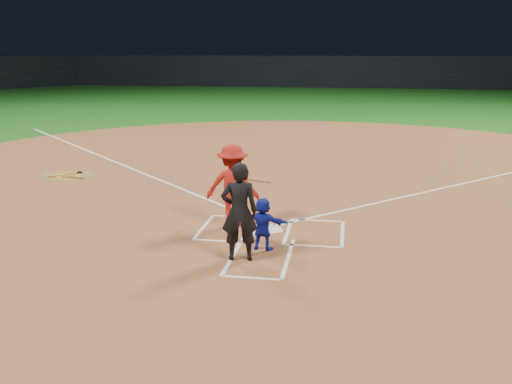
# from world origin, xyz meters

# --- Properties ---
(ground) EXTENTS (120.00, 120.00, 0.00)m
(ground) POSITION_xyz_m (0.00, 0.00, 0.00)
(ground) COLOR #145114
(ground) RESTS_ON ground
(home_plate_dirt) EXTENTS (28.00, 28.00, 0.01)m
(home_plate_dirt) POSITION_xyz_m (0.00, 6.00, 0.01)
(home_plate_dirt) COLOR brown
(home_plate_dirt) RESTS_ON ground
(stadium_wall_far) EXTENTS (80.00, 1.20, 3.20)m
(stadium_wall_far) POSITION_xyz_m (0.00, 48.00, 1.60)
(stadium_wall_far) COLOR black
(stadium_wall_far) RESTS_ON ground
(home_plate) EXTENTS (0.60, 0.60, 0.02)m
(home_plate) POSITION_xyz_m (0.00, 0.00, 0.02)
(home_plate) COLOR white
(home_plate) RESTS_ON home_plate_dirt
(on_deck_circle) EXTENTS (1.70, 1.70, 0.01)m
(on_deck_circle) POSITION_xyz_m (-7.27, 4.57, 0.02)
(on_deck_circle) COLOR brown
(on_deck_circle) RESTS_ON home_plate_dirt
(on_deck_logo) EXTENTS (0.80, 0.80, 0.00)m
(on_deck_logo) POSITION_xyz_m (-7.27, 4.57, 0.02)
(on_deck_logo) COLOR gold
(on_deck_logo) RESTS_ON on_deck_circle
(on_deck_bat_a) EXTENTS (0.34, 0.81, 0.06)m
(on_deck_bat_a) POSITION_xyz_m (-7.12, 4.82, 0.05)
(on_deck_bat_a) COLOR olive
(on_deck_bat_a) RESTS_ON on_deck_circle
(on_deck_bat_b) EXTENTS (0.63, 0.65, 0.06)m
(on_deck_bat_b) POSITION_xyz_m (-7.47, 4.47, 0.05)
(on_deck_bat_b) COLOR olive
(on_deck_bat_b) RESTS_ON on_deck_circle
(on_deck_bat_c) EXTENTS (0.84, 0.20, 0.06)m
(on_deck_bat_c) POSITION_xyz_m (-6.97, 4.27, 0.05)
(on_deck_bat_c) COLOR olive
(on_deck_bat_c) RESTS_ON on_deck_circle
(bat_weight_donut) EXTENTS (0.19, 0.19, 0.05)m
(bat_weight_donut) POSITION_xyz_m (-7.07, 4.97, 0.05)
(bat_weight_donut) COLOR black
(bat_weight_donut) RESTS_ON on_deck_circle
(catcher) EXTENTS (1.06, 0.53, 1.10)m
(catcher) POSITION_xyz_m (-0.02, -1.27, 0.56)
(catcher) COLOR #1520AB
(catcher) RESTS_ON home_plate_dirt
(umpire) EXTENTS (0.79, 0.61, 1.94)m
(umpire) POSITION_xyz_m (-0.38, -1.91, 0.98)
(umpire) COLOR black
(umpire) RESTS_ON home_plate_dirt
(chalk_markings) EXTENTS (28.35, 17.32, 0.01)m
(chalk_markings) POSITION_xyz_m (0.00, 5.29, 0.01)
(chalk_markings) COLOR white
(chalk_markings) RESTS_ON home_plate_dirt
(batter_at_plate) EXTENTS (1.50, 0.89, 1.91)m
(batter_at_plate) POSITION_xyz_m (-0.94, 0.22, 0.97)
(batter_at_plate) COLOR #AF1913
(batter_at_plate) RESTS_ON home_plate_dirt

